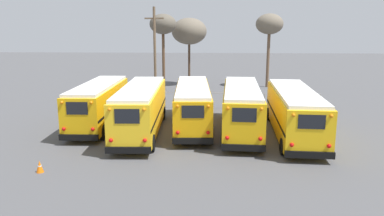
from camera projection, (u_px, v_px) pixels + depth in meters
ground_plane at (192, 131)px, 25.70m from camera, size 160.00×160.00×0.00m
school_bus_0 at (99, 103)px, 26.67m from camera, size 2.60×9.45×3.07m
school_bus_1 at (141, 108)px, 24.82m from camera, size 2.90×10.46×3.18m
school_bus_2 at (193, 104)px, 26.38m from camera, size 2.90×10.43×3.01m
school_bus_3 at (242, 107)px, 25.10m from camera, size 2.97×10.30×3.14m
school_bus_4 at (294, 111)px, 24.29m from camera, size 3.12×10.87×3.02m
utility_pole at (155, 53)px, 35.39m from camera, size 1.80×0.25×8.84m
bare_tree_0 at (269, 25)px, 43.15m from camera, size 3.16×3.16×8.53m
bare_tree_1 at (163, 25)px, 40.91m from camera, size 2.93×2.93×8.42m
bare_tree_2 at (189, 31)px, 44.55m from camera, size 4.19×4.19×8.08m
fence_line at (196, 97)px, 32.60m from camera, size 21.47×0.06×1.42m
traffic_cone at (40, 166)px, 18.31m from camera, size 0.36×0.36×0.60m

